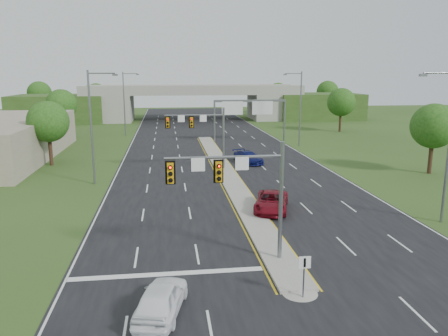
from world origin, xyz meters
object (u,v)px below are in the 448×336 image
car_white (161,299)px  keep_right_sign (304,270)px  signal_mast_far (203,128)px  signal_mast_near (242,183)px  car_far_a (271,202)px  sign_gantry (249,109)px  car_far_b (248,157)px  overpass (193,105)px

car_white → keep_right_sign: bearing=-162.2°
signal_mast_far → keep_right_sign: size_ratio=3.18×
signal_mast_near → keep_right_sign: size_ratio=3.18×
car_far_a → signal_mast_near: bearing=-96.0°
sign_gantry → car_white: (-13.45, -49.95, -4.46)m
signal_mast_near → car_far_b: 28.96m
car_white → car_far_b: size_ratio=0.91×
sign_gantry → car_white: size_ratio=2.59×
signal_mast_near → car_far_b: size_ratio=1.42×
signal_mast_near → overpass: (2.26, 80.07, -1.17)m
car_far_a → car_far_b: 18.89m
signal_mast_far → car_far_a: bearing=-75.7°
sign_gantry → car_far_b: (-3.27, -16.87, -4.50)m
signal_mast_near → overpass: bearing=88.4°
car_far_b → sign_gantry: bearing=58.7°
car_far_a → car_far_b: car_far_a is taller
sign_gantry → car_far_b: 17.77m
keep_right_sign → car_far_a: keep_right_sign is taller
signal_mast_far → car_far_a: size_ratio=1.31×
signal_mast_far → car_far_a: signal_mast_far is taller
keep_right_sign → car_white: (-6.77, -0.50, -0.74)m
keep_right_sign → overpass: overpass is taller
signal_mast_near → signal_mast_far: same height
car_far_a → car_far_b: (1.67, 18.81, -0.03)m
keep_right_sign → signal_mast_far: bearing=94.4°
signal_mast_near → signal_mast_far: bearing=90.0°
keep_right_sign → car_white: keep_right_sign is taller
car_white → car_far_b: 34.61m
signal_mast_near → car_white: 7.77m
car_white → car_far_a: (8.52, 14.26, -0.02)m
sign_gantry → car_far_b: sign_gantry is taller
signal_mast_near → sign_gantry: (8.95, 44.99, 0.51)m
overpass → car_far_a: 70.85m
car_far_a → overpass: bearing=108.7°
signal_mast_far → keep_right_sign: signal_mast_far is taller
signal_mast_near → sign_gantry: size_ratio=0.60×
keep_right_sign → car_white: bearing=-175.8°
car_far_a → car_white: bearing=-103.6°
keep_right_sign → car_white: 6.83m
sign_gantry → car_white: bearing=-105.1°
signal_mast_far → overpass: overpass is taller
sign_gantry → overpass: size_ratio=0.14×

